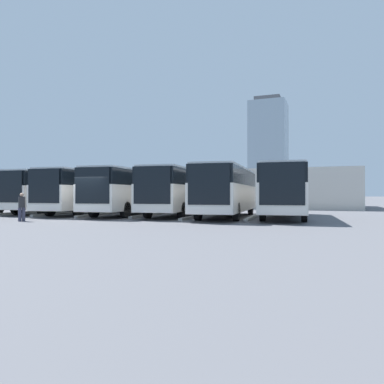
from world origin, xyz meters
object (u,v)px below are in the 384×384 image
at_px(bus_2, 181,190).
at_px(bus_6, 18,191).
at_px(bus_0, 285,190).
at_px(bus_1, 227,190).
at_px(bus_3, 132,190).
at_px(bus_4, 91,190).
at_px(bus_5, 58,191).
at_px(pedestrian, 22,206).

distance_m(bus_2, bus_6, 14.20).
height_order(bus_0, bus_6, same).
xyz_separation_m(bus_1, bus_3, (7.10, -0.12, 0.00)).
bearing_deg(bus_4, bus_0, 176.58).
distance_m(bus_0, bus_6, 21.29).
height_order(bus_3, bus_6, same).
bearing_deg(bus_1, bus_5, -8.50).
relative_size(bus_1, bus_5, 1.00).
bearing_deg(bus_3, bus_4, -5.84).
xyz_separation_m(bus_2, bus_5, (10.64, -0.11, 0.00)).
bearing_deg(bus_4, bus_5, -15.48).
bearing_deg(pedestrian, bus_2, 2.75).
relative_size(bus_1, bus_4, 1.00).
xyz_separation_m(bus_1, bus_5, (14.19, -0.79, 0.00)).
bearing_deg(bus_3, bus_0, 177.39).
height_order(bus_2, bus_6, same).
distance_m(bus_3, bus_4, 3.55).
xyz_separation_m(bus_3, bus_6, (10.64, -0.03, 0.00)).
relative_size(bus_0, bus_3, 1.00).
distance_m(bus_1, pedestrian, 12.23).
xyz_separation_m(bus_1, bus_6, (17.74, -0.15, 0.00)).
height_order(bus_2, bus_4, same).
height_order(bus_0, bus_4, same).
xyz_separation_m(bus_1, pedestrian, (9.58, 7.54, -0.94)).
height_order(bus_0, bus_3, same).
bearing_deg(bus_5, bus_3, 169.30).
relative_size(bus_3, pedestrian, 7.13).
relative_size(bus_1, bus_3, 1.00).
height_order(bus_2, bus_5, same).
bearing_deg(bus_6, bus_0, 175.94).
height_order(bus_4, bus_5, same).
bearing_deg(bus_0, bus_6, -4.06).
relative_size(bus_4, bus_6, 1.00).
height_order(bus_1, bus_5, same).
bearing_deg(bus_4, bus_2, 178.90).
relative_size(bus_3, bus_6, 1.00).
relative_size(bus_5, pedestrian, 7.13).
relative_size(bus_4, bus_5, 1.00).
xyz_separation_m(bus_3, bus_5, (7.10, -0.67, 0.00)).
height_order(bus_2, pedestrian, bus_2).
bearing_deg(bus_4, pedestrian, 92.54).
bearing_deg(bus_5, bus_0, 174.15).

